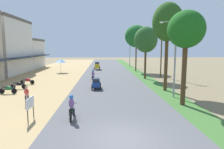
{
  "coord_description": "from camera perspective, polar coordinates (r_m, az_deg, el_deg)",
  "views": [
    {
      "loc": [
        -1.01,
        -9.25,
        4.72
      ],
      "look_at": [
        0.25,
        15.91,
        1.25
      ],
      "focal_mm": 30.66,
      "sensor_mm": 36.0,
      "label": 1
    }
  ],
  "objects": [
    {
      "name": "parked_motorbike_second",
      "position": [
        24.54,
        -26.06,
        -2.75
      ],
      "size": [
        1.8,
        0.54,
        0.94
      ],
      "color": "black",
      "rests_on": "dirt_shoulder"
    },
    {
      "name": "median_tree_fourth",
      "position": [
        39.36,
        7.27,
        11.25
      ],
      "size": [
        4.6,
        4.6,
        9.27
      ],
      "color": "#4C351E",
      "rests_on": "median_strip"
    },
    {
      "name": "street_signboard",
      "position": [
        13.63,
        -23.22,
        -8.17
      ],
      "size": [
        0.06,
        1.3,
        1.5
      ],
      "color": "#262628",
      "rests_on": "dirt_shoulder"
    },
    {
      "name": "vendor_umbrella",
      "position": [
        38.14,
        -15.1,
        3.94
      ],
      "size": [
        2.2,
        2.2,
        2.52
      ],
      "color": "#99999E",
      "rests_on": "dirt_shoulder"
    },
    {
      "name": "parked_motorbike_third",
      "position": [
        27.17,
        -23.88,
        -1.66
      ],
      "size": [
        1.8,
        0.54,
        0.94
      ],
      "color": "black",
      "rests_on": "dirt_shoulder"
    },
    {
      "name": "motorbike_ahead_fourth",
      "position": [
        35.27,
        -5.69,
        1.04
      ],
      "size": [
        0.54,
        1.8,
        0.94
      ],
      "color": "black",
      "rests_on": "road_strip"
    },
    {
      "name": "streetlamp_mid",
      "position": [
        47.78,
        5.38,
        7.3
      ],
      "size": [
        3.16,
        0.2,
        7.32
      ],
      "color": "gray",
      "rests_on": "median_strip"
    },
    {
      "name": "parked_motorbike_nearest",
      "position": [
        22.45,
        -28.57,
        -3.82
      ],
      "size": [
        1.8,
        0.54,
        0.94
      ],
      "color": "black",
      "rests_on": "dirt_shoulder"
    },
    {
      "name": "ground_plane",
      "position": [
        10.43,
        3.18,
        -19.06
      ],
      "size": [
        180.0,
        180.0,
        0.0
      ],
      "primitive_type": "plane",
      "color": "#7A6B4C"
    },
    {
      "name": "pedestrian_on_shoulder",
      "position": [
        17.34,
        -24.1,
        -5.36
      ],
      "size": [
        0.41,
        0.32,
        1.62
      ],
      "color": "#33333D",
      "rests_on": "dirt_shoulder"
    },
    {
      "name": "motorbike_ahead_second",
      "position": [
        12.98,
        -11.89,
        -9.65
      ],
      "size": [
        0.54,
        1.8,
        1.66
      ],
      "color": "black",
      "rests_on": "road_strip"
    },
    {
      "name": "median_tree_second",
      "position": [
        21.89,
        16.24,
        14.58
      ],
      "size": [
        3.26,
        3.26,
        9.48
      ],
      "color": "#4C351E",
      "rests_on": "median_strip"
    },
    {
      "name": "median_tree_third",
      "position": [
        29.71,
        10.05,
        10.15
      ],
      "size": [
        3.5,
        3.5,
        7.9
      ],
      "color": "#4C351E",
      "rests_on": "median_strip"
    },
    {
      "name": "motorbike_ahead_third",
      "position": [
        27.09,
        -5.68,
        -0.4
      ],
      "size": [
        0.54,
        1.8,
        1.66
      ],
      "color": "black",
      "rests_on": "road_strip"
    },
    {
      "name": "shophouse_far",
      "position": [
        49.98,
        -25.29,
        5.64
      ],
      "size": [
        9.52,
        8.58,
        6.9
      ],
      "color": "silver",
      "rests_on": "ground"
    },
    {
      "name": "streetlamp_near",
      "position": [
        18.91,
        18.35,
        6.02
      ],
      "size": [
        3.16,
        0.2,
        7.21
      ],
      "color": "gray",
      "rests_on": "median_strip"
    },
    {
      "name": "road_strip",
      "position": [
        10.41,
        3.18,
        -18.87
      ],
      "size": [
        9.0,
        140.0,
        0.08
      ],
      "primitive_type": "cube",
      "color": "#565659",
      "rests_on": "ground"
    },
    {
      "name": "car_van_yellow",
      "position": [
        41.99,
        -4.43,
        2.76
      ],
      "size": [
        1.19,
        2.41,
        1.67
      ],
      "color": "gold",
      "rests_on": "road_strip"
    },
    {
      "name": "median_tree_nearest",
      "position": [
        16.57,
        21.23,
        12.08
      ],
      "size": [
        2.91,
        2.91,
        7.63
      ],
      "color": "#4C351E",
      "rests_on": "median_strip"
    },
    {
      "name": "car_hatchback_blue",
      "position": [
        22.09,
        -4.71,
        -2.55
      ],
      "size": [
        1.04,
        2.0,
        1.23
      ],
      "color": "navy",
      "rests_on": "road_strip"
    },
    {
      "name": "utility_pole_near",
      "position": [
        32.29,
        14.54,
        7.89
      ],
      "size": [
        1.8,
        0.2,
        9.4
      ],
      "color": "brown",
      "rests_on": "ground"
    }
  ]
}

